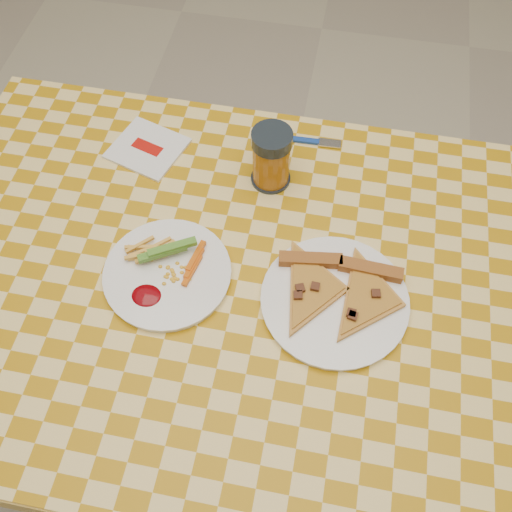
% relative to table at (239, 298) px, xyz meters
% --- Properties ---
extents(ground, '(8.00, 8.00, 0.00)m').
position_rel_table_xyz_m(ground, '(0.00, 0.00, -0.68)').
color(ground, beige).
rests_on(ground, ground).
extents(table, '(1.28, 0.88, 0.76)m').
position_rel_table_xyz_m(table, '(0.00, 0.00, 0.00)').
color(table, silver).
rests_on(table, ground).
extents(plate_left, '(0.28, 0.28, 0.01)m').
position_rel_table_xyz_m(plate_left, '(-0.13, -0.02, 0.08)').
color(plate_left, white).
rests_on(plate_left, table).
extents(plate_right, '(0.27, 0.27, 0.01)m').
position_rel_table_xyz_m(plate_right, '(0.18, -0.01, 0.08)').
color(plate_right, white).
rests_on(plate_right, table).
extents(fries_veggies, '(0.17, 0.15, 0.04)m').
position_rel_table_xyz_m(fries_veggies, '(-0.14, -0.00, 0.10)').
color(fries_veggies, '#F2AD4D').
rests_on(fries_veggies, plate_left).
extents(pizza_slices, '(0.26, 0.24, 0.02)m').
position_rel_table_xyz_m(pizza_slices, '(0.18, 0.00, 0.09)').
color(pizza_slices, gold).
rests_on(pizza_slices, plate_right).
extents(drink_glass, '(0.08, 0.08, 0.13)m').
position_rel_table_xyz_m(drink_glass, '(0.02, 0.25, 0.14)').
color(drink_glass, black).
rests_on(drink_glass, table).
extents(napkin, '(0.18, 0.17, 0.01)m').
position_rel_table_xyz_m(napkin, '(-0.26, 0.28, 0.08)').
color(napkin, white).
rests_on(napkin, table).
extents(fork, '(0.16, 0.02, 0.01)m').
position_rel_table_xyz_m(fork, '(0.07, 0.37, 0.08)').
color(fork, '#163B99').
rests_on(fork, table).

